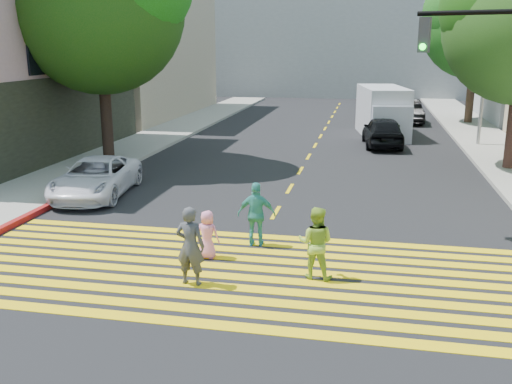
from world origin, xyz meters
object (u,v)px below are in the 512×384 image
(dark_car_near, at_px, (383,131))
(white_sedan, at_px, (96,177))
(tree_right_far, at_px, (479,18))
(pedestrian_child, at_px, (207,235))
(pedestrian_man, at_px, (190,246))
(pedestrian_extra, at_px, (257,214))
(silver_car, at_px, (381,106))
(white_van, at_px, (383,113))
(pedestrian_woman, at_px, (316,243))
(dark_car_parked, at_px, (407,111))

(dark_car_near, bearing_deg, white_sedan, 45.61)
(tree_right_far, height_order, pedestrian_child, tree_right_far)
(tree_right_far, bearing_deg, pedestrian_child, -110.68)
(pedestrian_man, relative_size, white_sedan, 0.38)
(pedestrian_extra, xyz_separation_m, silver_car, (3.29, 27.93, -0.07))
(tree_right_far, bearing_deg, pedestrian_extra, -109.55)
(dark_car_near, xyz_separation_m, white_van, (0.04, 3.32, 0.51))
(pedestrian_man, bearing_deg, pedestrian_woman, -157.37)
(tree_right_far, distance_m, pedestrian_man, 29.45)
(pedestrian_extra, bearing_deg, pedestrian_man, 66.80)
(pedestrian_woman, relative_size, pedestrian_extra, 0.98)
(tree_right_far, xyz_separation_m, dark_car_parked, (-3.82, -0.03, -5.70))
(pedestrian_child, distance_m, white_sedan, 7.07)
(pedestrian_child, xyz_separation_m, white_sedan, (-5.21, 4.78, 0.05))
(dark_car_near, bearing_deg, silver_car, -95.32)
(tree_right_far, relative_size, white_sedan, 2.12)
(pedestrian_child, relative_size, dark_car_parked, 0.26)
(silver_car, bearing_deg, pedestrian_woman, 91.43)
(pedestrian_child, bearing_deg, silver_car, -91.50)
(pedestrian_woman, height_order, dark_car_near, pedestrian_woman)
(pedestrian_man, height_order, white_van, white_van)
(pedestrian_woman, relative_size, white_sedan, 0.35)
(pedestrian_woman, distance_m, pedestrian_child, 2.69)
(silver_car, distance_m, white_van, 9.34)
(pedestrian_extra, distance_m, white_van, 18.90)
(pedestrian_child, xyz_separation_m, white_van, (4.27, 19.67, 0.69))
(dark_car_parked, xyz_separation_m, white_van, (-1.62, -6.02, 0.52))
(white_sedan, relative_size, dark_car_near, 1.02)
(pedestrian_extra, relative_size, silver_car, 0.32)
(pedestrian_extra, relative_size, white_van, 0.27)
(white_van, bearing_deg, pedestrian_man, -110.66)
(dark_car_near, bearing_deg, pedestrian_man, 71.77)
(pedestrian_child, bearing_deg, pedestrian_woman, 171.97)
(tree_right_far, xyz_separation_m, white_sedan, (-14.92, -20.95, -5.81))
(pedestrian_woman, bearing_deg, pedestrian_extra, -40.68)
(pedestrian_man, relative_size, pedestrian_child, 1.47)
(tree_right_far, height_order, dark_car_near, tree_right_far)
(pedestrian_man, bearing_deg, tree_right_far, -105.64)
(tree_right_far, bearing_deg, white_van, -131.97)
(tree_right_far, height_order, silver_car, tree_right_far)
(dark_car_near, relative_size, white_van, 0.74)
(pedestrian_extra, bearing_deg, white_sedan, -35.74)
(pedestrian_extra, bearing_deg, white_van, -104.83)
(pedestrian_woman, height_order, dark_car_parked, pedestrian_woman)
(dark_car_near, relative_size, dark_car_parked, 0.98)
(pedestrian_extra, relative_size, white_sedan, 0.36)
(pedestrian_man, distance_m, pedestrian_woman, 2.65)
(white_sedan, distance_m, dark_car_parked, 23.68)
(tree_right_far, relative_size, silver_car, 1.87)
(pedestrian_man, bearing_deg, dark_car_near, -99.22)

